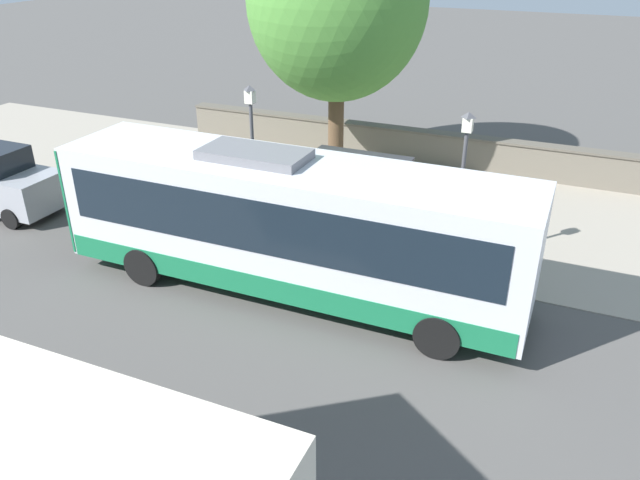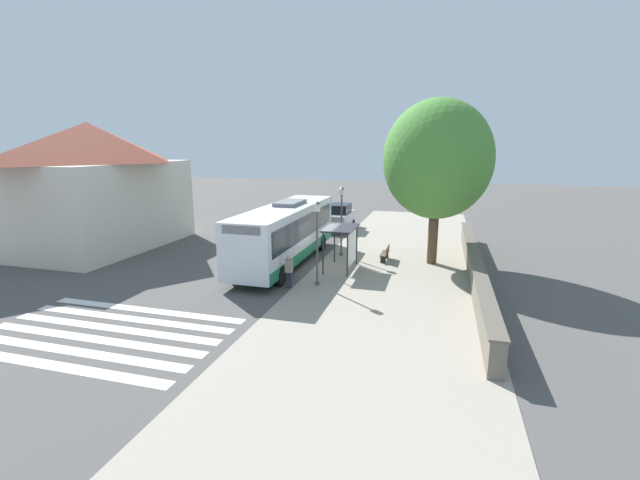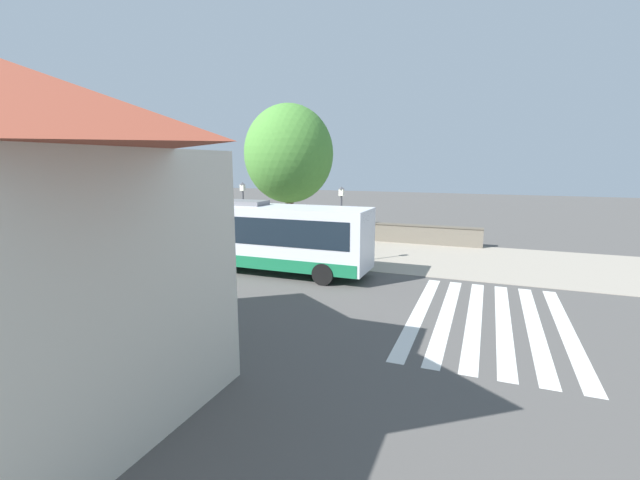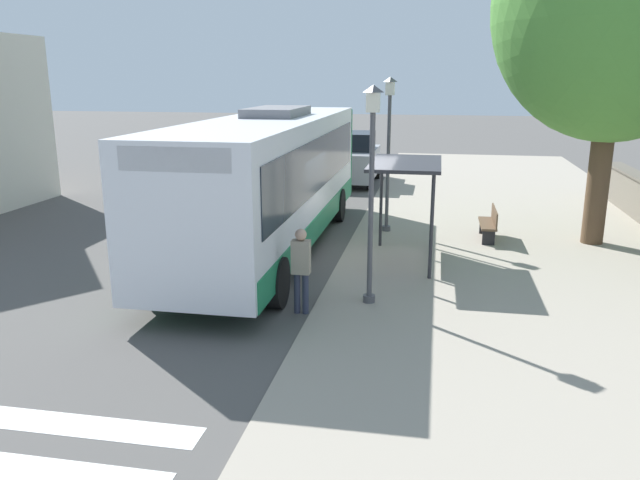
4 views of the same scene
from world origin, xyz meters
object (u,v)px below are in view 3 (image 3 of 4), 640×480
Objects in this scene: bus_shelter at (295,223)px; street_lamp_far at (341,219)px; bus at (257,235)px; pedestrian at (348,252)px; parked_car_behind_bus at (111,236)px; bench at (274,241)px; shade_tree at (289,154)px; street_lamp_near at (243,213)px.

street_lamp_far is at bearing 78.17° from bus_shelter.
pedestrian is (-1.73, 4.24, -0.89)m from bus.
street_lamp_far is 0.97× the size of parked_car_behind_bus.
bench is 0.37× the size of street_lamp_far.
bus is 7.36× the size of bench.
parked_car_behind_bus is at bearing -81.14° from street_lamp_far.
street_lamp_far reaches higher than bus.
bench is at bearing -121.70° from pedestrian.
bus_shelter is at bearing 172.61° from bus.
shade_tree is at bearing -133.66° from street_lamp_far.
pedestrian is at bearing 93.87° from parked_car_behind_bus.
street_lamp_far is 14.36m from parked_car_behind_bus.
bus is 10.71m from parked_car_behind_bus.
bus reaches higher than bench.
bus is 6.10m from bench.
pedestrian is 6.98m from street_lamp_near.
bus_shelter is 4.32m from pedestrian.
bench is (-3.86, -6.25, -0.48)m from pedestrian.
bus reaches higher than parked_car_behind_bus.
shade_tree is at bearing 176.67° from street_lamp_near.
street_lamp_near is (0.78, -2.93, 0.57)m from bus_shelter.
parked_car_behind_bus is at bearing -86.13° from pedestrian.
pedestrian is 0.39× the size of street_lamp_far.
street_lamp_far reaches higher than bus_shelter.
street_lamp_near is at bearing -138.21° from bus.
pedestrian is 0.38× the size of parked_car_behind_bus.
parked_car_behind_bus is at bearing -48.42° from shade_tree.
bus_shelter is 3.10m from street_lamp_far.
shade_tree reaches higher than bus.
bus is 1.23× the size of shade_tree.
bench is (-2.04, -2.47, -1.51)m from bus_shelter.
bus is at bearing -67.85° from pedestrian.
shade_tree is at bearing -135.68° from pedestrian.
bus_shelter is 0.66× the size of parked_car_behind_bus.
parked_car_behind_bus is at bearing -75.98° from street_lamp_near.
street_lamp_far is (-2.92, 3.46, 0.64)m from bus.
street_lamp_near is 8.58m from parked_car_behind_bus.
street_lamp_far is 0.45× the size of shade_tree.
parked_car_behind_bus reaches higher than pedestrian.
bench is 6.41m from street_lamp_far.
bus is 6.99× the size of pedestrian.
street_lamp_near is 5.93m from street_lamp_far.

